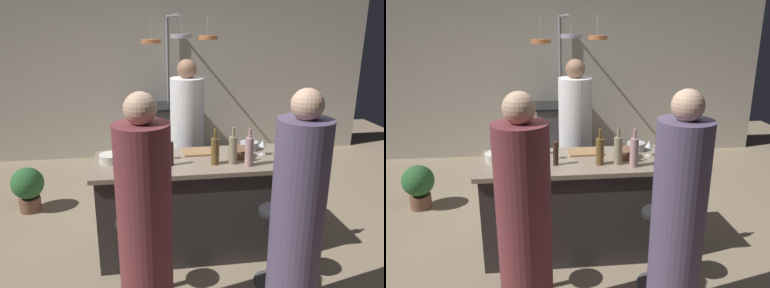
# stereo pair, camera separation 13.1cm
# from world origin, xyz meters

# --- Properties ---
(ground_plane) EXTENTS (9.00, 9.00, 0.00)m
(ground_plane) POSITION_xyz_m (0.00, 0.00, 0.00)
(ground_plane) COLOR gray
(back_wall) EXTENTS (6.40, 0.16, 2.60)m
(back_wall) POSITION_xyz_m (0.00, 2.85, 1.30)
(back_wall) COLOR beige
(back_wall) RESTS_ON ground_plane
(kitchen_island) EXTENTS (1.80, 0.72, 0.90)m
(kitchen_island) POSITION_xyz_m (0.00, 0.00, 0.45)
(kitchen_island) COLOR #332D2B
(kitchen_island) RESTS_ON ground_plane
(stove_range) EXTENTS (0.80, 0.64, 0.89)m
(stove_range) POSITION_xyz_m (0.00, 2.45, 0.45)
(stove_range) COLOR #47474C
(stove_range) RESTS_ON ground_plane
(chef) EXTENTS (0.36, 0.36, 1.71)m
(chef) POSITION_xyz_m (0.04, 0.81, 0.80)
(chef) COLOR white
(chef) RESTS_ON ground_plane
(bar_stool_right) EXTENTS (0.28, 0.28, 0.68)m
(bar_stool_right) POSITION_xyz_m (0.55, -0.62, 0.38)
(bar_stool_right) COLOR #4C4C51
(bar_stool_right) RESTS_ON ground_plane
(guest_right) EXTENTS (0.36, 0.36, 1.70)m
(guest_right) POSITION_xyz_m (0.55, -1.02, 0.79)
(guest_right) COLOR #594C6B
(guest_right) RESTS_ON ground_plane
(bar_stool_left) EXTENTS (0.28, 0.28, 0.68)m
(bar_stool_left) POSITION_xyz_m (-0.56, -0.62, 0.38)
(bar_stool_left) COLOR #4C4C51
(bar_stool_left) RESTS_ON ground_plane
(guest_left) EXTENTS (0.36, 0.36, 1.70)m
(guest_left) POSITION_xyz_m (-0.47, -0.96, 0.79)
(guest_left) COLOR brown
(guest_left) RESTS_ON ground_plane
(overhead_pot_rack) EXTENTS (0.87, 1.54, 2.17)m
(overhead_pot_rack) POSITION_xyz_m (0.02, 1.85, 1.68)
(overhead_pot_rack) COLOR gray
(overhead_pot_rack) RESTS_ON ground_plane
(potted_plant) EXTENTS (0.36, 0.36, 0.52)m
(potted_plant) POSITION_xyz_m (-1.76, 1.02, 0.30)
(potted_plant) COLOR brown
(potted_plant) RESTS_ON ground_plane
(cutting_board) EXTENTS (0.32, 0.22, 0.02)m
(cutting_board) POSITION_xyz_m (0.08, 0.18, 0.91)
(cutting_board) COLOR #997047
(cutting_board) RESTS_ON kitchen_island
(pepper_mill) EXTENTS (0.05, 0.05, 0.21)m
(pepper_mill) POSITION_xyz_m (-0.22, -0.11, 1.01)
(pepper_mill) COLOR #382319
(pepper_mill) RESTS_ON kitchen_island
(wine_bottle_amber) EXTENTS (0.07, 0.07, 0.32)m
(wine_bottle_amber) POSITION_xyz_m (0.16, -0.13, 1.02)
(wine_bottle_amber) COLOR brown
(wine_bottle_amber) RESTS_ON kitchen_island
(wine_bottle_white) EXTENTS (0.07, 0.07, 0.32)m
(wine_bottle_white) POSITION_xyz_m (0.32, -0.14, 1.03)
(wine_bottle_white) COLOR gray
(wine_bottle_white) RESTS_ON kitchen_island
(wine_bottle_rose) EXTENTS (0.07, 0.07, 0.33)m
(wine_bottle_rose) POSITION_xyz_m (0.44, -0.21, 1.03)
(wine_bottle_rose) COLOR #B78C8E
(wine_bottle_rose) RESTS_ON kitchen_island
(wine_bottle_dark) EXTENTS (0.07, 0.07, 0.32)m
(wine_bottle_dark) POSITION_xyz_m (-0.46, 0.16, 1.03)
(wine_bottle_dark) COLOR black
(wine_bottle_dark) RESTS_ON kitchen_island
(wine_bottle_red) EXTENTS (0.07, 0.07, 0.30)m
(wine_bottle_red) POSITION_xyz_m (0.80, -0.19, 1.01)
(wine_bottle_red) COLOR #143319
(wine_bottle_red) RESTS_ON kitchen_island
(wine_glass_near_left_guest) EXTENTS (0.07, 0.07, 0.15)m
(wine_glass_near_left_guest) POSITION_xyz_m (-0.21, 0.05, 1.01)
(wine_glass_near_left_guest) COLOR silver
(wine_glass_near_left_guest) RESTS_ON kitchen_island
(wine_glass_near_right_guest) EXTENTS (0.07, 0.07, 0.15)m
(wine_glass_near_right_guest) POSITION_xyz_m (0.65, 0.04, 1.01)
(wine_glass_near_right_guest) COLOR silver
(wine_glass_near_right_guest) RESTS_ON kitchen_island
(mixing_bowl_wooden) EXTENTS (0.21, 0.21, 0.08)m
(mixing_bowl_wooden) POSITION_xyz_m (0.42, 0.02, 0.94)
(mixing_bowl_wooden) COLOR brown
(mixing_bowl_wooden) RESTS_ON kitchen_island
(mixing_bowl_ceramic) EXTENTS (0.20, 0.20, 0.07)m
(mixing_bowl_ceramic) POSITION_xyz_m (-0.74, 0.05, 0.94)
(mixing_bowl_ceramic) COLOR silver
(mixing_bowl_ceramic) RESTS_ON kitchen_island
(mixing_bowl_steel) EXTENTS (0.17, 0.17, 0.08)m
(mixing_bowl_steel) POSITION_xyz_m (0.57, 0.21, 0.94)
(mixing_bowl_steel) COLOR #B7B7BC
(mixing_bowl_steel) RESTS_ON kitchen_island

